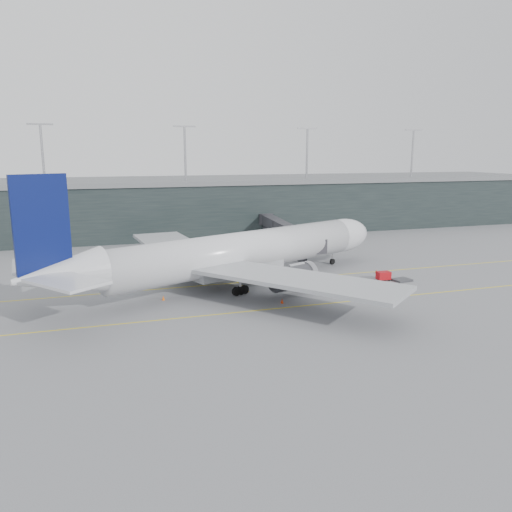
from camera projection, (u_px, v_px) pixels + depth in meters
name	position (u px, v px, depth m)	size (l,w,h in m)	color
ground	(206.00, 279.00, 90.19)	(320.00, 320.00, 0.00)	slate
taxiline_a	(211.00, 285.00, 86.46)	(160.00, 0.25, 0.02)	yellow
taxiline_b	(235.00, 313.00, 71.53)	(160.00, 0.25, 0.02)	yellow
taxiline_lead_main	(209.00, 256.00, 110.33)	(0.25, 60.00, 0.02)	yellow
terminal	(163.00, 205.00, 142.76)	(240.00, 36.00, 29.00)	black
main_aircraft	(239.00, 253.00, 85.73)	(67.95, 62.72, 19.91)	silver
jet_bridge	(281.00, 229.00, 118.10)	(6.60, 43.59, 6.39)	#2D2C31
gse_cart	(383.00, 276.00, 89.36)	(2.41, 1.58, 1.61)	#A10B11
baggage_dolly	(402.00, 280.00, 89.17)	(3.11, 2.49, 0.31)	#323337
uld_a	(167.00, 265.00, 98.05)	(2.14, 1.83, 1.72)	#38393E
uld_b	(188.00, 262.00, 99.85)	(2.17, 1.86, 1.76)	#38393E
uld_c	(190.00, 263.00, 99.64)	(2.09, 1.81, 1.66)	#38393E
cone_nose	(376.00, 271.00, 94.72)	(0.48, 0.48, 0.76)	#D3430B
cone_wing_stbd	(282.00, 301.00, 75.88)	(0.46, 0.46, 0.74)	red
cone_wing_port	(243.00, 260.00, 104.63)	(0.46, 0.46, 0.73)	#CE700B
cone_tail	(163.00, 298.00, 77.47)	(0.47, 0.47, 0.75)	orange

